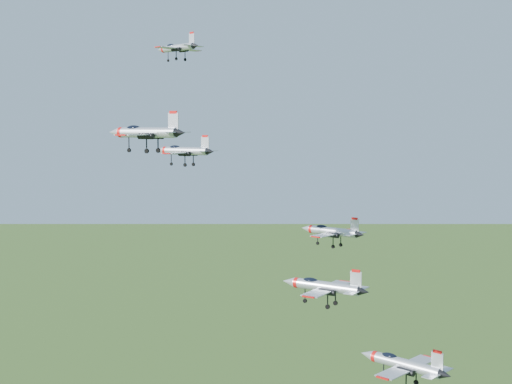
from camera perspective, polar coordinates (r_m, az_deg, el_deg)
The scene contains 6 objects.
jet_lead at distance 125.89m, azimuth -6.36°, elevation 11.40°, with size 10.91×9.16×2.93m.
jet_left_high at distance 115.49m, azimuth -5.82°, elevation 3.31°, with size 11.92×9.78×3.20m.
jet_right_high at distance 94.06m, azimuth -8.88°, elevation 4.75°, with size 12.81×10.55×3.43m.
jet_left_low at distance 107.74m, azimuth 6.03°, elevation -3.13°, with size 11.38×9.48×3.04m.
jet_right_low at distance 84.04m, azimuth 5.42°, elevation -7.50°, with size 11.26×9.25×3.02m.
jet_trail at distance 96.59m, azimuth 11.67°, elevation -13.29°, with size 13.46×11.29×3.61m.
Camera 1 is at (60.73, -84.68, 137.20)m, focal length 50.00 mm.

